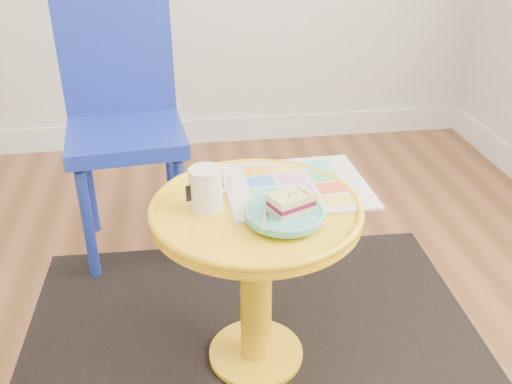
{
  "coord_description": "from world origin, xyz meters",
  "views": [
    {
      "loc": [
        0.54,
        -0.67,
        1.15
      ],
      "look_at": [
        0.7,
        0.48,
        0.52
      ],
      "focal_mm": 40.0,
      "sensor_mm": 36.0,
      "label": 1
    }
  ],
  "objects": [
    {
      "name": "fork",
      "position": [
        0.72,
        0.41,
        0.51
      ],
      "size": [
        0.05,
        0.14,
        0.0
      ],
      "rotation": [
        0.0,
        0.0,
        -0.28
      ],
      "color": "silver",
      "rests_on": "plate"
    },
    {
      "name": "plate",
      "position": [
        0.76,
        0.41,
        0.5
      ],
      "size": [
        0.18,
        0.18,
        0.02
      ],
      "color": "#51AC9F",
      "rests_on": "newspaper"
    },
    {
      "name": "mug",
      "position": [
        0.59,
        0.5,
        0.53
      ],
      "size": [
        0.11,
        0.08,
        0.1
      ],
      "rotation": [
        0.0,
        0.0,
        0.42
      ],
      "color": "white",
      "rests_on": "side_table"
    },
    {
      "name": "newspaper",
      "position": [
        0.82,
        0.57,
        0.48
      ],
      "size": [
        0.36,
        0.31,
        0.01
      ],
      "primitive_type": "cube",
      "rotation": [
        0.0,
        0.0,
        0.04
      ],
      "color": "silver",
      "rests_on": "side_table"
    },
    {
      "name": "rug",
      "position": [
        0.7,
        0.48,
        0.0
      ],
      "size": [
        1.33,
        1.14,
        0.01
      ],
      "primitive_type": "cube",
      "rotation": [
        0.0,
        0.0,
        -0.03
      ],
      "color": "black",
      "rests_on": "ground"
    },
    {
      "name": "cake_slice",
      "position": [
        0.77,
        0.41,
        0.53
      ],
      "size": [
        0.11,
        0.1,
        0.04
      ],
      "rotation": [
        0.0,
        0.0,
        0.42
      ],
      "color": "#D3BC8C",
      "rests_on": "plate"
    },
    {
      "name": "chair",
      "position": [
        0.36,
        1.16,
        0.48
      ],
      "size": [
        0.41,
        0.41,
        0.84
      ],
      "rotation": [
        0.0,
        0.0,
        0.1
      ],
      "color": "#182C9E",
      "rests_on": "ground"
    },
    {
      "name": "side_table",
      "position": [
        0.7,
        0.48,
        0.34
      ],
      "size": [
        0.5,
        0.5,
        0.48
      ],
      "color": "yellow",
      "rests_on": "ground"
    }
  ]
}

